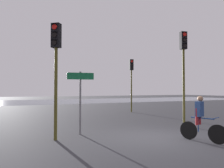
{
  "coord_description": "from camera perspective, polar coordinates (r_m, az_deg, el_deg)",
  "views": [
    {
      "loc": [
        -5.13,
        -6.82,
        1.82
      ],
      "look_at": [
        0.5,
        5.0,
        2.2
      ],
      "focal_mm": 35.0,
      "sensor_mm": 36.0,
      "label": 1
    }
  ],
  "objects": [
    {
      "name": "traffic_light_near_right",
      "position": [
        11.87,
        18.19,
        5.8
      ],
      "size": [
        0.37,
        0.38,
        4.84
      ],
      "rotation": [
        0.0,
        0.0,
        2.92
      ],
      "color": "#4C4719",
      "rests_on": "ground"
    },
    {
      "name": "traffic_light_far_right",
      "position": [
        18.39,
        5.07,
        2.26
      ],
      "size": [
        0.35,
        0.37,
        4.42
      ],
      "rotation": [
        0.0,
        0.0,
        3.0
      ],
      "color": "#4C4719",
      "rests_on": "ground"
    },
    {
      "name": "direction_sign_post",
      "position": [
        9.14,
        -8.27,
        -2.42
      ],
      "size": [
        1.08,
        0.24,
        2.6
      ],
      "rotation": [
        0.0,
        0.0,
        2.94
      ],
      "color": "slate",
      "rests_on": "ground"
    },
    {
      "name": "cyclist",
      "position": [
        8.51,
        22.12,
        -8.29
      ],
      "size": [
        0.66,
        1.64,
        1.62
      ],
      "rotation": [
        0.0,
        0.0,
        -2.82
      ],
      "color": "black",
      "rests_on": "ground"
    },
    {
      "name": "ground_plane",
      "position": [
        8.73,
        11.54,
        -13.67
      ],
      "size": [
        120.0,
        120.0,
        0.0
      ],
      "primitive_type": "plane",
      "color": "#333338"
    },
    {
      "name": "water_strip",
      "position": [
        36.75,
        -17.45,
        -4.42
      ],
      "size": [
        80.0,
        16.0,
        0.01
      ],
      "primitive_type": "cube",
      "color": "slate",
      "rests_on": "ground"
    },
    {
      "name": "traffic_light_near_left",
      "position": [
        8.36,
        -14.43,
        6.47
      ],
      "size": [
        0.41,
        0.42,
        4.3
      ],
      "rotation": [
        0.0,
        0.0,
        2.45
      ],
      "color": "#4C4719",
      "rests_on": "ground"
    }
  ]
}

